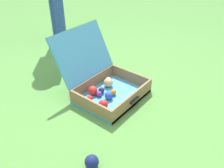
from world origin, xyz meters
TOP-DOWN VIEW (x-y plane):
  - ground_plane at (0.00, 0.00)m, footprint 16.00×16.00m
  - open_suitcase at (0.00, 0.17)m, footprint 0.55×0.66m
  - stray_ball_on_grass at (-0.62, -0.27)m, footprint 0.09×0.09m

SIDE VIEW (x-z plane):
  - ground_plane at x=0.00m, z-range 0.00..0.00m
  - stray_ball_on_grass at x=-0.62m, z-range 0.00..0.09m
  - open_suitcase at x=0.00m, z-range -0.14..0.38m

